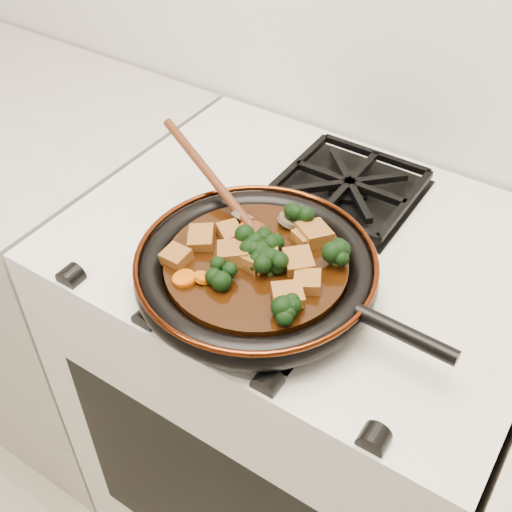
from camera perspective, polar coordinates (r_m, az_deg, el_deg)
The scene contains 37 objects.
stove at distance 1.38m, azimuth 3.61°, elevation -12.58°, with size 0.76×0.60×0.90m, color silver.
burner_grate_front at distance 0.94m, azimuth 0.47°, elevation -2.38°, with size 0.23×0.23×0.03m, color black, non-canonical shape.
burner_grate_back at distance 1.13m, azimuth 8.26°, elevation 6.08°, with size 0.23×0.23×0.03m, color black, non-canonical shape.
skillet at distance 0.92m, azimuth 0.11°, elevation -1.25°, with size 0.48×0.35×0.05m.
braising_sauce at distance 0.92m, azimuth -0.00°, elevation -0.96°, with size 0.26×0.26×0.02m, color black.
tofu_cube_0 at distance 0.94m, azimuth 4.54°, elevation 1.66°, with size 0.04×0.03×0.02m, color brown.
tofu_cube_1 at distance 0.94m, azimuth -2.32°, elevation 2.04°, with size 0.04×0.03×0.02m, color brown.
tofu_cube_2 at distance 0.90m, azimuth -0.30°, elevation -0.03°, with size 0.04×0.05×0.02m, color brown.
tofu_cube_3 at distance 0.85m, azimuth 2.83°, elevation -3.57°, with size 0.04×0.04×0.02m, color brown.
tofu_cube_4 at distance 0.90m, azimuth 3.78°, elevation -0.56°, with size 0.04×0.04×0.02m, color brown.
tofu_cube_5 at distance 0.91m, azimuth -7.09°, elevation -0.09°, with size 0.04×0.03×0.02m, color brown.
tofu_cube_6 at distance 0.94m, azimuth 5.14°, elevation 1.94°, with size 0.04×0.05×0.02m, color brown.
tofu_cube_7 at distance 0.90m, azimuth 0.39°, elevation -0.26°, with size 0.04×0.04×0.02m, color brown.
tofu_cube_8 at distance 0.91m, azimuth -2.01°, elevation 0.20°, with size 0.04×0.04×0.02m, color brown.
tofu_cube_9 at distance 0.90m, azimuth 0.80°, elevation -0.20°, with size 0.04×0.04×0.02m, color brown.
tofu_cube_10 at distance 0.87m, azimuth 4.61°, elevation -2.37°, with size 0.04×0.04×0.02m, color brown.
tofu_cube_11 at distance 0.93m, azimuth -4.86°, elevation 1.52°, with size 0.04×0.04×0.02m, color brown.
broccoli_floret_0 at distance 0.83m, azimuth 2.41°, elevation -5.10°, with size 0.06×0.06×0.05m, color black, non-canonical shape.
broccoli_floret_1 at distance 0.88m, azimuth -3.24°, elevation -1.64°, with size 0.06×0.06×0.05m, color black, non-canonical shape.
broccoli_floret_2 at distance 0.92m, azimuth -0.06°, elevation 1.50°, with size 0.06×0.06×0.06m, color black, non-canonical shape.
broccoli_floret_3 at distance 0.96m, azimuth 3.94°, elevation 3.45°, with size 0.06×0.06×0.06m, color black, non-canonical shape.
broccoli_floret_4 at distance 0.92m, azimuth 0.75°, elevation 0.81°, with size 0.06×0.06×0.05m, color black, non-canonical shape.
broccoli_floret_5 at distance 0.89m, azimuth 0.49°, elevation -0.70°, with size 0.06×0.06×0.05m, color black, non-canonical shape.
broccoli_floret_6 at distance 0.90m, azimuth 7.19°, elevation -0.02°, with size 0.06×0.06×0.06m, color black, non-canonical shape.
broccoli_floret_7 at distance 0.84m, azimuth 3.34°, elevation -4.58°, with size 0.05×0.05×0.05m, color black, non-canonical shape.
broccoli_floret_8 at distance 0.90m, azimuth -0.03°, elevation 0.10°, with size 0.06×0.06×0.05m, color black, non-canonical shape.
broccoli_floret_9 at distance 0.88m, azimuth 1.35°, elevation -1.00°, with size 0.06×0.06×0.06m, color black, non-canonical shape.
carrot_coin_0 at distance 0.88m, azimuth -6.30°, elevation -2.04°, with size 0.03×0.03×0.01m, color #C75005.
carrot_coin_1 at distance 0.90m, azimuth 2.74°, elevation -0.51°, with size 0.03×0.03×0.01m, color #C75005.
carrot_coin_2 at distance 0.88m, azimuth -6.44°, elevation -2.00°, with size 0.03×0.03×0.01m, color #C75005.
carrot_coin_3 at distance 0.88m, azimuth -4.73°, elevation -1.93°, with size 0.03×0.03×0.01m, color #C75005.
carrot_coin_4 at distance 0.95m, azimuth -0.59°, elevation 2.39°, with size 0.03×0.03×0.01m, color #C75005.
carrot_coin_5 at distance 0.84m, azimuth 3.17°, elevation -4.35°, with size 0.03×0.03×0.01m, color #C75005.
mushroom_slice_0 at distance 0.97m, azimuth 2.99°, elevation 3.13°, with size 0.04×0.04×0.01m, color brown.
mushroom_slice_1 at distance 0.94m, azimuth -5.17°, elevation 1.71°, with size 0.03×0.03×0.01m, color brown.
mushroom_slice_2 at distance 0.97m, azimuth -1.20°, elevation 3.59°, with size 0.03×0.03×0.01m, color brown.
wooden_spoon at distance 0.99m, azimuth -2.58°, elevation 5.27°, with size 0.16×0.08×0.26m.
Camera 1 is at (0.36, 0.99, 1.58)m, focal length 45.00 mm.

